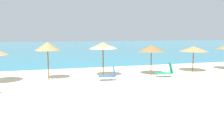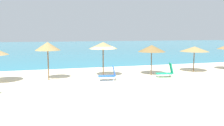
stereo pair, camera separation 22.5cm
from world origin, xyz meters
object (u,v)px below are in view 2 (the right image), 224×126
(beach_umbrella_3, at_px, (103,45))
(beach_umbrella_5, at_px, (194,49))
(lounge_chair_2, at_px, (167,72))
(beach_umbrella_4, at_px, (152,48))
(lounge_chair_0, at_px, (109,74))
(beach_umbrella_2, at_px, (48,46))

(beach_umbrella_3, bearing_deg, beach_umbrella_5, 0.66)
(beach_umbrella_5, distance_m, lounge_chair_2, 4.40)
(beach_umbrella_4, relative_size, lounge_chair_0, 1.83)
(beach_umbrella_3, distance_m, beach_umbrella_5, 8.59)
(beach_umbrella_3, distance_m, beach_umbrella_4, 4.12)
(beach_umbrella_4, bearing_deg, lounge_chair_2, -58.00)
(beach_umbrella_2, relative_size, beach_umbrella_3, 1.02)
(beach_umbrella_3, relative_size, lounge_chair_0, 2.03)
(beach_umbrella_3, xyz_separation_m, beach_umbrella_4, (4.10, -0.37, -0.29))
(lounge_chair_0, bearing_deg, beach_umbrella_4, -62.62)
(beach_umbrella_3, relative_size, lounge_chair_2, 1.96)
(beach_umbrella_3, bearing_deg, beach_umbrella_2, -178.41)
(beach_umbrella_2, xyz_separation_m, beach_umbrella_4, (8.39, -0.25, -0.29))
(lounge_chair_0, xyz_separation_m, lounge_chair_2, (4.80, -0.05, 0.00))
(lounge_chair_0, bearing_deg, beach_umbrella_2, 83.03)
(beach_umbrella_5, xyz_separation_m, lounge_chair_0, (-8.52, -1.64, -1.64))
(beach_umbrella_5, bearing_deg, beach_umbrella_2, -179.03)
(beach_umbrella_4, bearing_deg, beach_umbrella_3, 174.84)
(beach_umbrella_4, bearing_deg, beach_umbrella_5, 5.98)
(beach_umbrella_5, bearing_deg, lounge_chair_0, -169.07)
(beach_umbrella_4, height_order, lounge_chair_0, beach_umbrella_4)
(beach_umbrella_4, bearing_deg, lounge_chair_0, -163.74)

